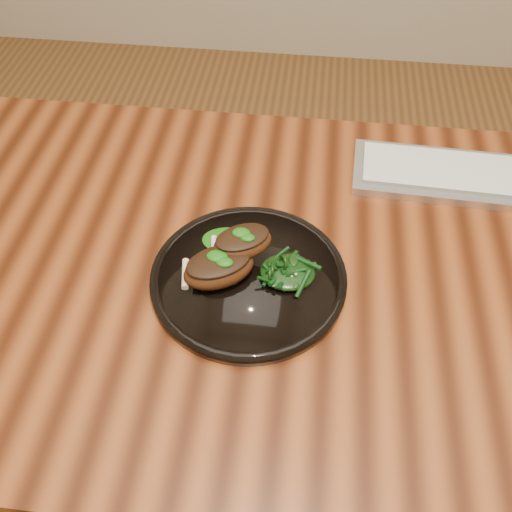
{
  "coord_description": "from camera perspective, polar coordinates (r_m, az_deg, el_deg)",
  "views": [
    {
      "loc": [
        -0.1,
        -0.58,
        1.43
      ],
      "look_at": [
        -0.17,
        -0.01,
        0.78
      ],
      "focal_mm": 40.0,
      "sensor_mm": 36.0,
      "label": 1
    }
  ],
  "objects": [
    {
      "name": "desk",
      "position": [
        0.96,
        10.0,
        -4.88
      ],
      "size": [
        1.6,
        0.8,
        0.75
      ],
      "color": "#321206",
      "rests_on": "ground"
    },
    {
      "name": "plate",
      "position": [
        0.87,
        -0.75,
        -2.2
      ],
      "size": [
        0.3,
        0.3,
        0.02
      ],
      "color": "black",
      "rests_on": "desk"
    },
    {
      "name": "lamb_chop_front",
      "position": [
        0.84,
        -3.79,
        -1.13
      ],
      "size": [
        0.13,
        0.11,
        0.05
      ],
      "color": "#421F0C",
      "rests_on": "plate"
    },
    {
      "name": "lamb_chop_back",
      "position": [
        0.85,
        -1.42,
        1.38
      ],
      "size": [
        0.11,
        0.1,
        0.04
      ],
      "color": "#421F0C",
      "rests_on": "plate"
    },
    {
      "name": "herb_smear",
      "position": [
        0.9,
        -2.59,
        1.54
      ],
      "size": [
        0.09,
        0.06,
        0.01
      ],
      "primitive_type": "ellipsoid",
      "color": "#0A4607",
      "rests_on": "plate"
    },
    {
      "name": "greens_heap",
      "position": [
        0.85,
        3.19,
        -1.36
      ],
      "size": [
        0.08,
        0.08,
        0.03
      ],
      "color": "black",
      "rests_on": "plate"
    },
    {
      "name": "keyboard",
      "position": [
        1.11,
        22.05,
        7.23
      ],
      "size": [
        0.48,
        0.16,
        0.02
      ],
      "color": "#B7BABC",
      "rests_on": "desk"
    }
  ]
}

